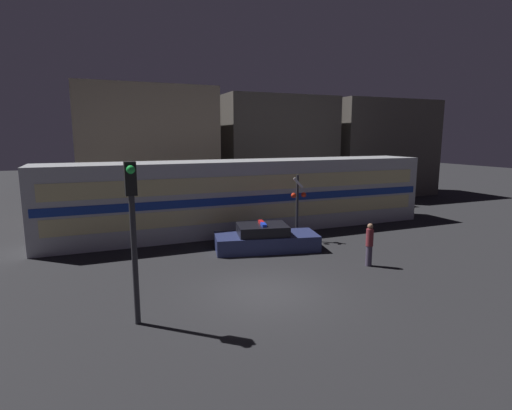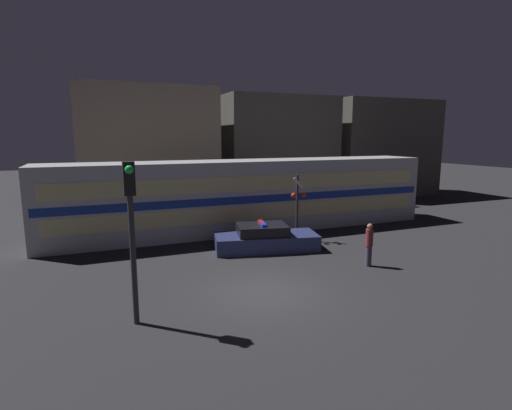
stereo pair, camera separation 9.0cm
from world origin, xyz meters
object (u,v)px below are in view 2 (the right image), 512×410
(pedestrian, at_px, (369,244))
(traffic_light_corner, at_px, (131,220))
(train, at_px, (248,196))
(police_car, at_px, (265,239))
(crossing_signal_near, at_px, (298,203))

(pedestrian, xyz_separation_m, traffic_light_corner, (-9.28, -1.68, 2.07))
(pedestrian, bearing_deg, train, 105.86)
(police_car, distance_m, pedestrian, 4.81)
(train, xyz_separation_m, traffic_light_corner, (-7.05, -9.53, 1.02))
(pedestrian, height_order, crossing_signal_near, crossing_signal_near)
(train, xyz_separation_m, pedestrian, (2.23, -7.85, -1.05))
(police_car, xyz_separation_m, crossing_signal_near, (2.19, 0.96, 1.44))
(train, xyz_separation_m, police_car, (-0.69, -4.05, -1.47))
(pedestrian, height_order, traffic_light_corner, traffic_light_corner)
(crossing_signal_near, bearing_deg, police_car, -156.39)
(police_car, distance_m, crossing_signal_near, 2.79)
(police_car, bearing_deg, pedestrian, -40.08)
(pedestrian, bearing_deg, traffic_light_corner, -169.73)
(crossing_signal_near, bearing_deg, traffic_light_corner, -143.02)
(police_car, height_order, traffic_light_corner, traffic_light_corner)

